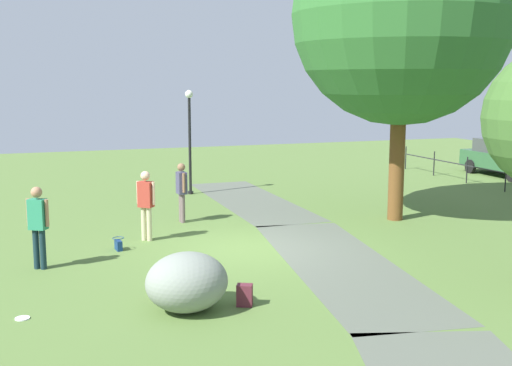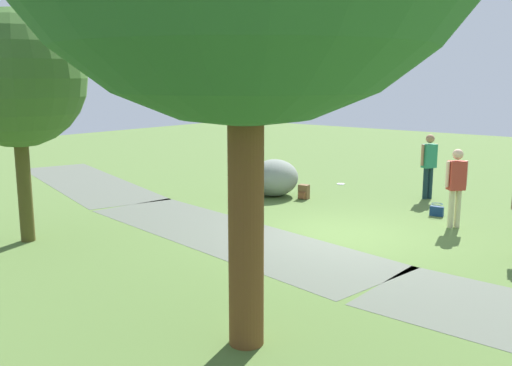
# 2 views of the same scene
# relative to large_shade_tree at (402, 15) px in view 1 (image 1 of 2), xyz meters

# --- Properties ---
(ground_plane) EXTENTS (48.00, 48.00, 0.00)m
(ground_plane) POSITION_rel_large_shade_tree_xyz_m (1.65, -5.15, -5.86)
(ground_plane) COLOR #547135
(footpath_segment_near) EXTENTS (8.02, 2.37, 0.01)m
(footpath_segment_near) POSITION_rel_large_shade_tree_xyz_m (-4.35, -3.00, -5.85)
(footpath_segment_near) COLOR #565D50
(footpath_segment_near) RESTS_ON ground
(footpath_segment_mid) EXTENTS (8.25, 3.46, 0.01)m
(footpath_segment_mid) POSITION_rel_large_shade_tree_xyz_m (3.61, -3.62, -5.85)
(footpath_segment_mid) COLOR #565D50
(footpath_segment_mid) RESTS_ON ground
(large_shade_tree) EXTENTS (6.22, 6.22, 8.98)m
(large_shade_tree) POSITION_rel_large_shade_tree_xyz_m (0.00, 0.00, 0.00)
(large_shade_tree) COLOR brown
(large_shade_tree) RESTS_ON ground
(lamp_post) EXTENTS (0.28, 0.28, 3.71)m
(lamp_post) POSITION_rel_large_shade_tree_xyz_m (-6.23, -4.62, -3.58)
(lamp_post) COLOR black
(lamp_post) RESTS_ON ground
(lawn_boulder) EXTENTS (1.54, 1.65, 1.05)m
(lawn_boulder) POSITION_rel_large_shade_tree_xyz_m (5.33, -7.53, -5.33)
(lawn_boulder) COLOR gray
(lawn_boulder) RESTS_ON ground
(woman_with_handbag) EXTENTS (0.42, 0.43, 1.79)m
(woman_with_handbag) POSITION_rel_large_shade_tree_xyz_m (0.05, -7.31, -4.81)
(woman_with_handbag) COLOR #C6BF90
(woman_with_handbag) RESTS_ON ground
(man_near_boulder) EXTENTS (0.40, 0.45, 1.80)m
(man_near_boulder) POSITION_rel_large_shade_tree_xyz_m (1.77, -9.93, -4.80)
(man_near_boulder) COLOR #152C33
(man_near_boulder) RESTS_ON ground
(passerby_on_path) EXTENTS (0.52, 0.26, 1.71)m
(passerby_on_path) POSITION_rel_large_shade_tree_xyz_m (-1.75, -5.97, -4.86)
(passerby_on_path) COLOR #6A5958
(passerby_on_path) RESTS_ON ground
(handbag_on_grass) EXTENTS (0.33, 0.30, 0.31)m
(handbag_on_grass) POSITION_rel_large_shade_tree_xyz_m (0.77, -8.13, -5.72)
(handbag_on_grass) COLOR navy
(handbag_on_grass) RESTS_ON ground
(backpack_by_boulder) EXTENTS (0.34, 0.34, 0.40)m
(backpack_by_boulder) POSITION_rel_large_shade_tree_xyz_m (5.43, -6.49, -5.67)
(backpack_by_boulder) COLOR #59212D
(backpack_by_boulder) RESTS_ON ground
(spare_backpack_on_lawn) EXTENTS (0.31, 0.29, 0.40)m
(spare_backpack_on_lawn) POSITION_rel_large_shade_tree_xyz_m (4.43, -7.72, -5.67)
(spare_backpack_on_lawn) COLOR brown
(spare_backpack_on_lawn) RESTS_ON ground
(frisbee_on_grass) EXTENTS (0.25, 0.25, 0.02)m
(frisbee_on_grass) POSITION_rel_large_shade_tree_xyz_m (4.77, -10.29, -5.85)
(frisbee_on_grass) COLOR white
(frisbee_on_grass) RESTS_ON ground
(parked_sedan_grey) EXTENTS (4.31, 1.93, 1.56)m
(parked_sedan_grey) POSITION_rel_large_shade_tree_xyz_m (-5.94, 9.13, -5.05)
(parked_sedan_grey) COLOR #2D5834
(parked_sedan_grey) RESTS_ON ground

